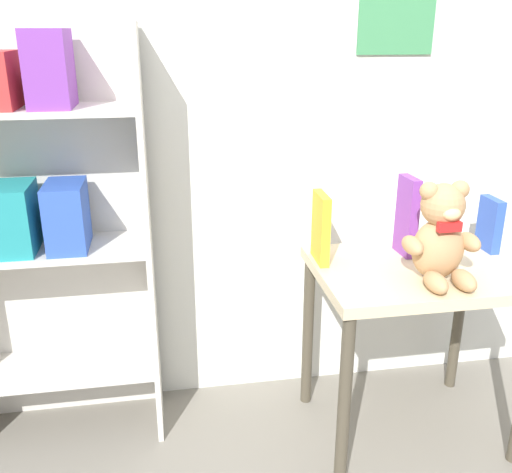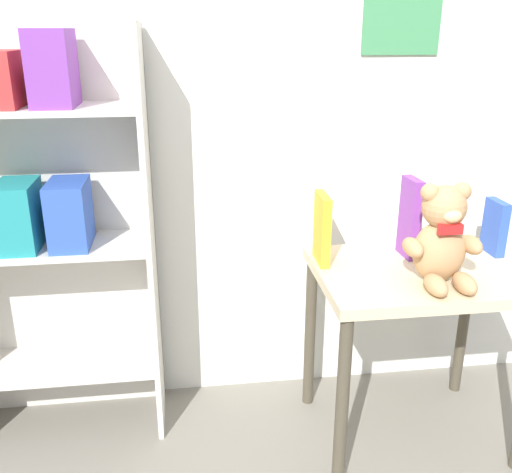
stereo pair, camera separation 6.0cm
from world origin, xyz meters
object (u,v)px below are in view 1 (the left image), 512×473
(display_table, at_px, (415,293))
(book_standing_yellow, at_px, (321,228))
(book_standing_blue, at_px, (490,224))
(teddy_bear, at_px, (441,236))
(book_standing_purple, at_px, (407,216))
(bookshelf_side, at_px, (45,216))

(display_table, distance_m, book_standing_yellow, 0.38)
(book_standing_blue, bearing_deg, teddy_bear, -145.09)
(teddy_bear, relative_size, book_standing_purple, 1.14)
(teddy_bear, height_order, book_standing_purple, teddy_bear)
(teddy_bear, height_order, book_standing_blue, teddy_bear)
(teddy_bear, xyz_separation_m, book_standing_blue, (0.29, 0.21, -0.05))
(bookshelf_side, relative_size, book_standing_purple, 5.14)
(bookshelf_side, distance_m, teddy_bear, 1.24)
(display_table, height_order, book_standing_blue, book_standing_blue)
(display_table, bearing_deg, book_standing_blue, 19.19)
(book_standing_purple, xyz_separation_m, book_standing_blue, (0.30, -0.01, -0.04))
(teddy_bear, height_order, book_standing_yellow, teddy_bear)
(teddy_bear, relative_size, book_standing_blue, 1.66)
(bookshelf_side, height_order, book_standing_purple, bookshelf_side)
(bookshelf_side, xyz_separation_m, book_standing_purple, (1.18, -0.12, -0.03))
(bookshelf_side, distance_m, book_standing_blue, 1.49)
(book_standing_purple, bearing_deg, bookshelf_side, 171.39)
(book_standing_purple, height_order, book_standing_blue, book_standing_purple)
(book_standing_yellow, bearing_deg, book_standing_blue, 1.40)
(display_table, relative_size, book_standing_blue, 3.58)
(book_standing_blue, bearing_deg, bookshelf_side, 174.24)
(bookshelf_side, bearing_deg, book_standing_blue, -5.23)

